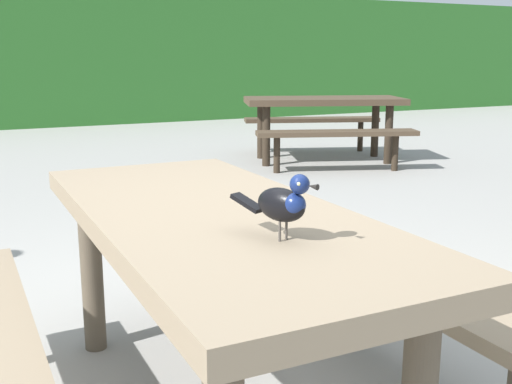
{
  "coord_description": "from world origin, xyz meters",
  "views": [
    {
      "loc": [
        -0.83,
        -1.97,
        1.22
      ],
      "look_at": [
        -0.08,
        -0.43,
        0.84
      ],
      "focal_mm": 43.55,
      "sensor_mm": 36.0,
      "label": 1
    }
  ],
  "objects": [
    {
      "name": "picnic_table_foreground",
      "position": [
        -0.11,
        -0.18,
        0.56
      ],
      "size": [
        1.68,
        1.8,
        0.74
      ],
      "color": "#84725B",
      "rests_on": "ground"
    },
    {
      "name": "ground_plane",
      "position": [
        0.0,
        0.0,
        0.0
      ],
      "size": [
        60.0,
        60.0,
        0.0
      ],
      "primitive_type": "plane",
      "color": "gray"
    },
    {
      "name": "picnic_table_mid_right",
      "position": [
        3.05,
        4.17,
        0.56
      ],
      "size": [
        2.18,
        2.17,
        0.74
      ],
      "color": "#473828",
      "rests_on": "ground"
    },
    {
      "name": "bird_grackle",
      "position": [
        -0.07,
        -0.59,
        0.84
      ],
      "size": [
        0.14,
        0.27,
        0.18
      ],
      "color": "black",
      "rests_on": "picnic_table_foreground"
    },
    {
      "name": "hedge_wall",
      "position": [
        0.0,
        9.79,
        1.18
      ],
      "size": [
        28.0,
        1.33,
        2.35
      ],
      "primitive_type": "cube",
      "color": "#2D6B28",
      "rests_on": "ground"
    }
  ]
}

